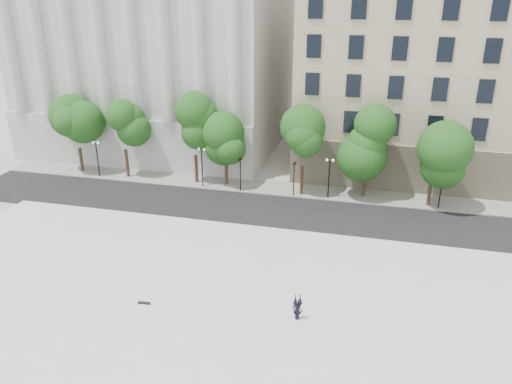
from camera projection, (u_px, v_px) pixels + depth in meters
ground at (183, 327)px, 30.94m from camera, size 160.00×160.00×0.00m
plaza at (200, 297)px, 33.55m from camera, size 44.00×22.00×0.45m
street at (254, 210)px, 47.11m from camera, size 60.00×8.00×0.02m
far_sidewalk at (268, 187)px, 52.48m from camera, size 60.00×4.00×0.12m
building_west at (165, 43)px, 64.47m from camera, size 31.50×27.65×25.60m
building_east at (467, 66)px, 57.24m from camera, size 36.00×26.15×23.00m
traffic_light_west at (240, 157)px, 50.10m from camera, size 0.47×1.91×4.26m
traffic_light_east at (294, 162)px, 48.92m from camera, size 0.73×1.65×4.15m
person_lying at (297, 315)px, 30.90m from camera, size 1.06×1.84×0.47m
skateboard at (144, 303)px, 32.46m from camera, size 0.84×0.29×0.08m
street_trees at (255, 140)px, 50.33m from camera, size 42.07×5.25×7.78m
lamp_posts at (260, 166)px, 50.25m from camera, size 36.66×0.28×4.29m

